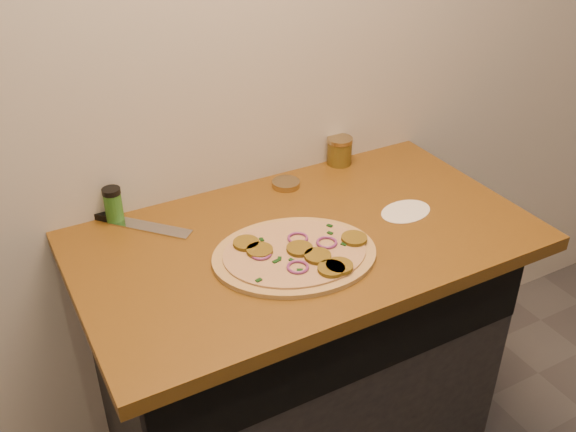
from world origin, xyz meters
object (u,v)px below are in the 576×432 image
chefs_knife (123,221)px  salsa_jar (339,151)px  pizza (296,254)px  spice_shaker (113,205)px

chefs_knife → salsa_jar: bearing=1.8°
pizza → salsa_jar: 0.54m
pizza → spice_shaker: (-0.35, 0.39, 0.04)m
pizza → chefs_knife: 0.49m
salsa_jar → pizza: bearing=-134.0°
chefs_knife → salsa_jar: salsa_jar is taller
salsa_jar → spice_shaker: 0.72m
salsa_jar → chefs_knife: bearing=-178.2°
pizza → spice_shaker: bearing=131.8°
salsa_jar → spice_shaker: (-0.72, 0.00, 0.01)m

